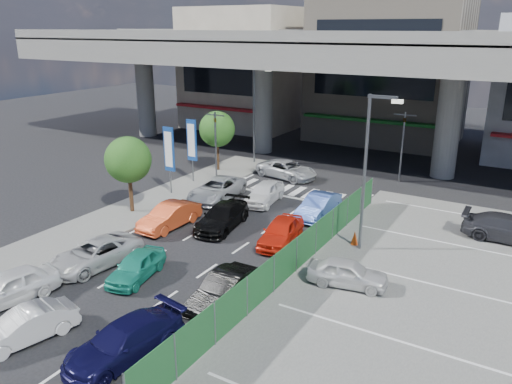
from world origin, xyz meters
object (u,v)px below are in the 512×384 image
Objects in this scene: signboard_near at (169,151)px; hatch_black_mid_right at (225,290)px; taxi_orange_left at (170,216)px; parked_sedan_white at (347,273)px; traffic_light_left at (215,130)px; sedan_black_mid at (222,217)px; street_lamp_left at (256,107)px; parked_sedan_dgrey at (510,229)px; kei_truck_front_right at (318,206)px; hatch_white_back_mid at (25,326)px; taxi_teal_mid at (136,266)px; traffic_light_right at (404,130)px; traffic_cone at (355,238)px; signboard_far at (192,142)px; tree_far at (217,129)px; crossing_wagon_silver at (287,170)px; taxi_orange_right at (281,232)px; sedan_white_front_mid at (264,193)px; wagon_silver_front_left at (217,189)px; tree_near at (128,160)px; sedan_white_mid_left at (95,254)px; minivan_navy_back at (125,341)px; street_lamp_right at (369,161)px.

signboard_near is 1.16× the size of hatch_black_mid_right.
taxi_orange_left is 11.33m from parked_sedan_white.
sedan_black_mid is at bearing -52.98° from traffic_light_left.
street_lamp_left is 21.46m from parked_sedan_dgrey.
kei_truck_front_right is at bearing 39.09° from sedan_black_mid.
taxi_teal_mid is (0.10, 5.66, -0.00)m from hatch_white_back_mid.
street_lamp_left is at bearing -175.17° from traffic_light_right.
taxi_orange_left is 8.91m from kei_truck_front_right.
traffic_cone is at bearing 18.63° from taxi_orange_left.
taxi_teal_mid is at bearing -74.60° from street_lamp_left.
tree_far is at bearing 93.26° from signboard_far.
crossing_wagon_silver reaches higher than traffic_cone.
taxi_orange_right is 3.89m from traffic_cone.
taxi_orange_right is 12.21m from crossing_wagon_silver.
sedan_white_front_mid is (-4.81, 11.80, 0.02)m from hatch_black_mid_right.
traffic_light_left is 0.65× the size of street_lamp_left.
wagon_silver_front_left is at bearing 115.05° from hatch_white_back_mid.
signboard_far is (-1.40, -1.01, -0.87)m from traffic_light_left.
tree_near is 4.52m from taxi_orange_left.
parked_sedan_white is at bearing -38.67° from tree_far.
wagon_silver_front_left is (2.38, -9.17, -4.08)m from street_lamp_left.
tree_far is 15.01m from taxi_orange_right.
tree_far is at bearing 79.97° from parked_sedan_dgrey.
parked_sedan_white is at bearing 28.39° from sedan_white_mid_left.
minivan_navy_back is (9.96, -10.70, -2.73)m from tree_near.
parked_sedan_white is (4.68, -2.58, -0.02)m from taxi_orange_right.
taxi_orange_left is (2.89, -14.66, -4.08)m from street_lamp_left.
parked_sedan_dgrey is (19.76, -1.00, -3.18)m from traffic_light_left.
parked_sedan_dgrey is at bearing 8.24° from signboard_near.
signboard_far is 1.26× the size of hatch_white_back_mid.
tree_far is at bearing 123.34° from hatch_black_mid_right.
parked_sedan_white is at bearing 63.19° from hatch_white_back_mid.
tree_near reaches higher than taxi_teal_mid.
taxi_orange_right is (-4.03, -1.42, -4.08)m from street_lamp_right.
sedan_black_mid is at bearing -54.07° from tree_far.
taxi_teal_mid is at bearing -62.45° from taxi_orange_left.
minivan_navy_back reaches higher than taxi_teal_mid.
tree_near is 9.22m from taxi_teal_mid.
tree_near is (-0.80, -8.00, -0.55)m from traffic_light_left.
street_lamp_right reaches higher than minivan_navy_back.
sedan_white_mid_left is (-2.48, 5.60, 0.03)m from hatch_white_back_mid.
hatch_white_back_mid is at bearing -98.77° from sedan_black_mid.
signboard_far is 9.49m from sedan_black_mid.
street_lamp_left is 10.70m from sedan_white_front_mid.
taxi_orange_right is at bearing -42.19° from tree_far.
kei_truck_front_right is at bearing 98.94° from parked_sedan_dgrey.
taxi_orange_right is at bearing -160.62° from street_lamp_right.
traffic_light_right is at bearing 91.23° from hatch_white_back_mid.
sedan_white_front_mid reaches higher than hatch_black_mid_right.
minivan_navy_back is (10.56, -17.69, -2.41)m from signboard_far.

